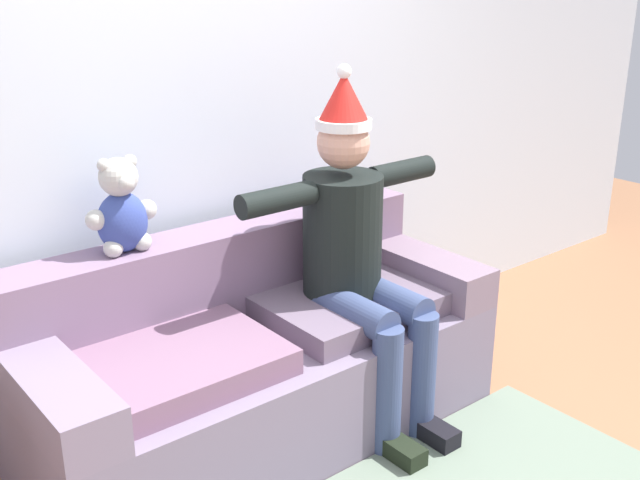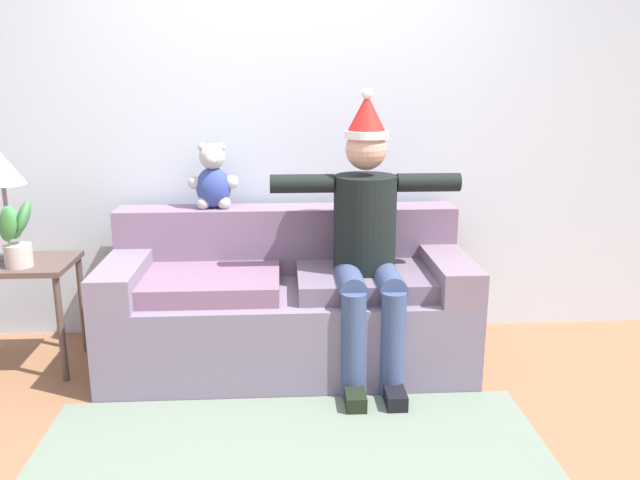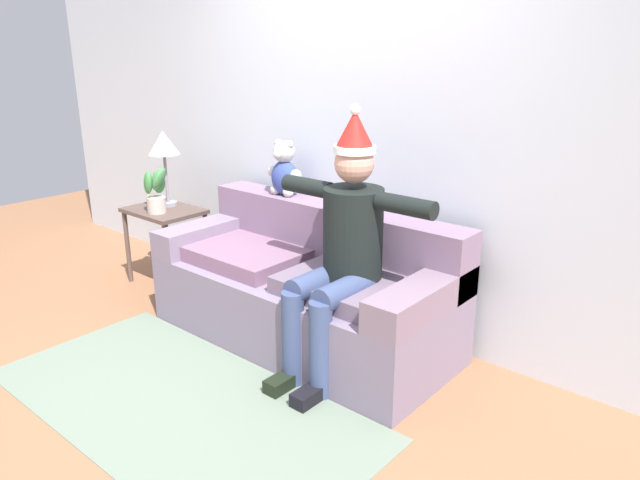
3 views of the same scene
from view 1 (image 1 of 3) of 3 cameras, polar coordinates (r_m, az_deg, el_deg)
name	(u,v)px [view 1 (image 1 of 3)]	position (r m, az deg, el deg)	size (l,w,h in m)	color
back_wall	(181,102)	(3.35, -10.36, 10.16)	(7.00, 0.10, 2.70)	silver
couch	(256,357)	(3.26, -4.84, -8.73)	(1.98, 0.85, 0.84)	slate
person_seated	(357,248)	(3.19, 2.80, -0.63)	(1.02, 0.77, 1.53)	black
teddy_bear	(122,210)	(3.02, -14.63, 2.20)	(0.29, 0.17, 0.38)	#344695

